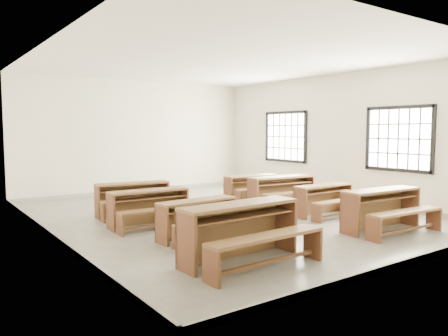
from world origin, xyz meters
TOP-DOWN VIEW (x-y plane):
  - room at (0.09, 0.00)m, footprint 8.50×8.50m
  - desk_set_0 at (-1.70, -2.81)m, footprint 1.82×0.98m
  - desk_set_1 at (-1.49, -1.37)m, footprint 1.49×0.86m
  - desk_set_2 at (-1.74, -0.05)m, footprint 1.53×0.82m
  - desk_set_3 at (-1.56, 1.11)m, footprint 1.61×0.97m
  - desk_set_4 at (1.49, -2.81)m, footprint 1.70×0.96m
  - desk_set_5 at (1.72, -1.26)m, footprint 1.45×0.76m
  - desk_set_6 at (1.58, -0.11)m, footprint 1.72×1.01m
  - desk_set_7 at (1.65, 1.08)m, footprint 1.49×0.83m

SIDE VIEW (x-z plane):
  - desk_set_1 at x=-1.49m, z-range 0.05..0.70m
  - desk_set_5 at x=1.72m, z-range 0.05..0.70m
  - desk_set_7 at x=1.65m, z-range 0.05..0.71m
  - desk_set_2 at x=-1.74m, z-range 0.06..0.74m
  - desk_set_3 at x=-1.56m, z-range 0.06..0.75m
  - desk_set_6 at x=1.58m, z-range 0.06..0.80m
  - desk_set_4 at x=1.49m, z-range 0.06..0.80m
  - desk_set_0 at x=-1.70m, z-range 0.07..0.87m
  - room at x=0.09m, z-range 0.54..3.74m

